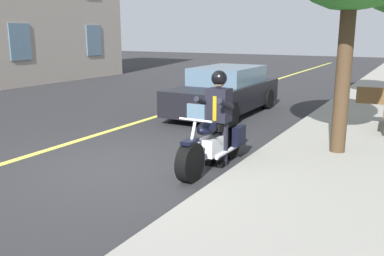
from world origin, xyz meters
TOP-DOWN VIEW (x-y plane):
  - ground_plane at (0.00, 0.00)m, footprint 80.00×80.00m
  - lane_center_stripe at (0.00, -2.00)m, footprint 60.00×0.16m
  - motorcycle_main at (-0.84, 1.51)m, footprint 2.21×0.60m
  - rider_main at (-1.03, 1.51)m, footprint 0.62×0.54m
  - car_silver at (-5.67, -0.46)m, footprint 4.60×1.92m

SIDE VIEW (x-z plane):
  - ground_plane at x=0.00m, z-range 0.00..0.00m
  - lane_center_stripe at x=0.00m, z-range 0.00..0.01m
  - motorcycle_main at x=-0.84m, z-range -0.18..1.08m
  - car_silver at x=-5.67m, z-range -0.01..1.39m
  - rider_main at x=-1.03m, z-range 0.17..1.91m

